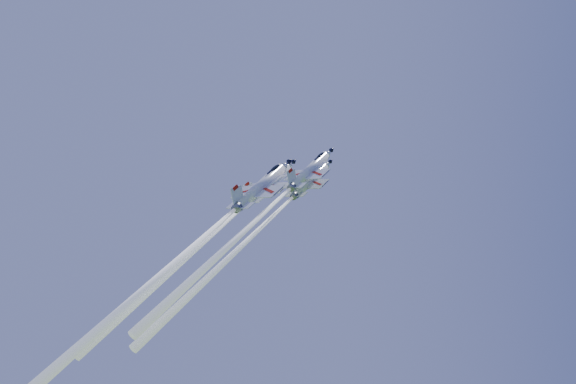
{
  "coord_description": "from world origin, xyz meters",
  "views": [
    {
      "loc": [
        3.63,
        -123.63,
        55.36
      ],
      "look_at": [
        0.0,
        0.0,
        78.2
      ],
      "focal_mm": 40.0,
      "sensor_mm": 36.0,
      "label": 1
    }
  ],
  "objects_px": {
    "jet_left": "(209,237)",
    "jet_slot": "(178,260)",
    "jet_right": "(254,222)",
    "jet_lead": "(253,235)"
  },
  "relations": [
    {
      "from": "jet_right",
      "to": "jet_slot",
      "type": "height_order",
      "value": "jet_right"
    },
    {
      "from": "jet_left",
      "to": "jet_lead",
      "type": "bearing_deg",
      "value": 28.25
    },
    {
      "from": "jet_lead",
      "to": "jet_slot",
      "type": "relative_size",
      "value": 0.83
    },
    {
      "from": "jet_slot",
      "to": "jet_right",
      "type": "bearing_deg",
      "value": 72.79
    },
    {
      "from": "jet_lead",
      "to": "jet_left",
      "type": "bearing_deg",
      "value": -151.75
    },
    {
      "from": "jet_lead",
      "to": "jet_right",
      "type": "xyz_separation_m",
      "value": [
        0.45,
        -4.16,
        1.75
      ]
    },
    {
      "from": "jet_left",
      "to": "jet_right",
      "type": "relative_size",
      "value": 1.07
    },
    {
      "from": "jet_lead",
      "to": "jet_right",
      "type": "bearing_deg",
      "value": -42.76
    },
    {
      "from": "jet_slot",
      "to": "jet_lead",
      "type": "bearing_deg",
      "value": 86.29
    },
    {
      "from": "jet_left",
      "to": "jet_slot",
      "type": "distance_m",
      "value": 14.72
    }
  ]
}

